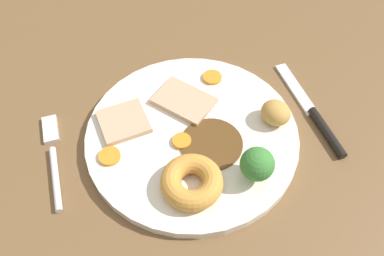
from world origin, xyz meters
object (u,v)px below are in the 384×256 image
(meat_slice_under, at_px, (124,122))
(carrot_coin_front, at_px, (110,156))
(roast_potato_left, at_px, (276,113))
(dinner_plate, at_px, (192,135))
(knife, at_px, (315,115))
(meat_slice_main, at_px, (184,101))
(carrot_coin_back, at_px, (182,141))
(carrot_coin_side, at_px, (212,77))
(yorkshire_pudding, at_px, (192,182))
(broccoli_floret, at_px, (257,164))
(fork, at_px, (53,157))

(meat_slice_under, distance_m, carrot_coin_front, 0.06)
(meat_slice_under, relative_size, roast_potato_left, 1.53)
(dinner_plate, height_order, roast_potato_left, roast_potato_left)
(dinner_plate, xyz_separation_m, roast_potato_left, (0.12, -0.01, 0.02))
(dinner_plate, height_order, knife, dinner_plate)
(dinner_plate, relative_size, meat_slice_main, 3.59)
(dinner_plate, relative_size, carrot_coin_front, 10.14)
(carrot_coin_back, bearing_deg, meat_slice_under, 143.34)
(meat_slice_main, xyz_separation_m, carrot_coin_side, (0.05, 0.03, -0.00))
(yorkshire_pudding, distance_m, carrot_coin_front, 0.12)
(carrot_coin_side, distance_m, broccoli_floret, 0.18)
(meat_slice_under, xyz_separation_m, carrot_coin_back, (0.07, -0.05, -0.00))
(meat_slice_under, distance_m, carrot_coin_side, 0.15)
(fork, bearing_deg, meat_slice_under, -78.52)
(meat_slice_main, bearing_deg, knife, -20.07)
(carrot_coin_back, height_order, knife, carrot_coin_back)
(carrot_coin_front, xyz_separation_m, broccoli_floret, (0.17, -0.08, 0.03))
(yorkshire_pudding, distance_m, carrot_coin_side, 0.19)
(yorkshire_pudding, distance_m, carrot_coin_back, 0.07)
(meat_slice_main, bearing_deg, fork, -168.82)
(roast_potato_left, bearing_deg, knife, -0.99)
(carrot_coin_front, xyz_separation_m, carrot_coin_back, (0.10, -0.00, 0.00))
(dinner_plate, distance_m, roast_potato_left, 0.12)
(broccoli_floret, bearing_deg, knife, 31.97)
(roast_potato_left, xyz_separation_m, knife, (0.06, -0.00, -0.03))
(meat_slice_under, height_order, fork, meat_slice_under)
(meat_slice_main, bearing_deg, broccoli_floret, -68.86)
(meat_slice_main, xyz_separation_m, broccoli_floret, (0.05, -0.14, 0.02))
(carrot_coin_back, distance_m, knife, 0.20)
(broccoli_floret, bearing_deg, meat_slice_main, 111.14)
(meat_slice_under, distance_m, broccoli_floret, 0.19)
(carrot_coin_side, distance_m, knife, 0.16)
(meat_slice_under, relative_size, fork, 0.41)
(carrot_coin_back, height_order, carrot_coin_side, same)
(meat_slice_under, height_order, yorkshire_pudding, yorkshire_pudding)
(yorkshire_pudding, bearing_deg, meat_slice_under, 118.19)
(carrot_coin_back, distance_m, carrot_coin_side, 0.12)
(carrot_coin_side, bearing_deg, fork, -163.39)
(meat_slice_main, height_order, meat_slice_under, same)
(roast_potato_left, bearing_deg, meat_slice_main, 150.59)
(yorkshire_pudding, distance_m, roast_potato_left, 0.16)
(fork, bearing_deg, carrot_coin_back, -100.96)
(meat_slice_main, bearing_deg, meat_slice_under, -170.60)
(knife, bearing_deg, yorkshire_pudding, 105.36)
(yorkshire_pudding, relative_size, knife, 0.41)
(roast_potato_left, distance_m, carrot_coin_front, 0.23)
(carrot_coin_back, bearing_deg, yorkshire_pudding, -94.19)
(roast_potato_left, relative_size, carrot_coin_back, 1.64)
(meat_slice_under, xyz_separation_m, roast_potato_left, (0.20, -0.05, 0.01))
(yorkshire_pudding, xyz_separation_m, roast_potato_left, (0.14, 0.07, 0.00))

